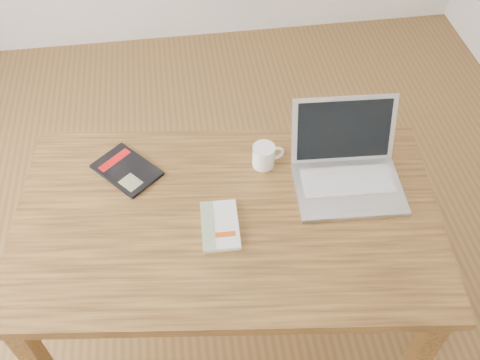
{
  "coord_description": "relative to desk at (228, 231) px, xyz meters",
  "views": [
    {
      "loc": [
        0.04,
        -1.2,
        2.15
      ],
      "look_at": [
        0.2,
        -0.09,
        0.85
      ],
      "focal_mm": 40.0,
      "sensor_mm": 36.0,
      "label": 1
    }
  ],
  "objects": [
    {
      "name": "room",
      "position": [
        -0.22,
        0.15,
        0.69
      ],
      "size": [
        4.04,
        4.04,
        2.7
      ],
      "color": "brown",
      "rests_on": "ground"
    },
    {
      "name": "desk",
      "position": [
        0.0,
        0.0,
        0.0
      ],
      "size": [
        1.49,
        0.96,
        0.75
      ],
      "rotation": [
        0.0,
        0.0,
        -0.12
      ],
      "color": "brown",
      "rests_on": "ground"
    },
    {
      "name": "white_guidebook",
      "position": [
        -0.03,
        -0.04,
        0.1
      ],
      "size": [
        0.13,
        0.2,
        0.02
      ],
      "rotation": [
        0.0,
        0.0,
        -0.04
      ],
      "color": "silver",
      "rests_on": "desk"
    },
    {
      "name": "black_guidebook",
      "position": [
        -0.33,
        0.24,
        0.1
      ],
      "size": [
        0.26,
        0.27,
        0.01
      ],
      "rotation": [
        0.0,
        0.0,
        0.72
      ],
      "color": "black",
      "rests_on": "desk"
    },
    {
      "name": "laptop",
      "position": [
        0.43,
        0.1,
        0.14
      ],
      "size": [
        0.38,
        0.36,
        0.24
      ],
      "rotation": [
        0.0,
        0.0,
        -0.06
      ],
      "color": "silver",
      "rests_on": "desk"
    },
    {
      "name": "coffee_mug",
      "position": [
        0.16,
        0.21,
        0.13
      ],
      "size": [
        0.12,
        0.08,
        0.09
      ],
      "rotation": [
        0.0,
        0.0,
        0.14
      ],
      "color": "white",
      "rests_on": "desk"
    }
  ]
}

